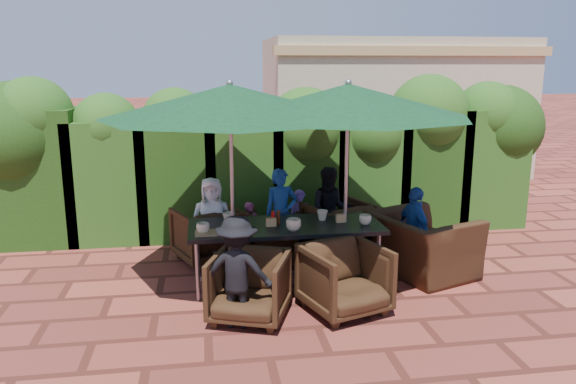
{
  "coord_description": "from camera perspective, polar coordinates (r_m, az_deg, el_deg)",
  "views": [
    {
      "loc": [
        -1.1,
        -6.29,
        2.64
      ],
      "look_at": [
        -0.08,
        0.4,
        1.08
      ],
      "focal_mm": 35.0,
      "sensor_mm": 36.0,
      "label": 1
    }
  ],
  "objects": [
    {
      "name": "ground",
      "position": [
        6.91,
        1.14,
        -9.49
      ],
      "size": [
        80.0,
        80.0,
        0.0
      ],
      "primitive_type": "plane",
      "color": "brown",
      "rests_on": "ground"
    },
    {
      "name": "dining_table",
      "position": [
        6.76,
        -0.24,
        -3.94
      ],
      "size": [
        2.31,
        0.9,
        0.75
      ],
      "color": "black",
      "rests_on": "ground"
    },
    {
      "name": "umbrella_left",
      "position": [
        6.45,
        -5.9,
        9.12
      ],
      "size": [
        2.99,
        2.99,
        2.46
      ],
      "color": "gray",
      "rests_on": "ground"
    },
    {
      "name": "umbrella_right",
      "position": [
        6.63,
        6.11,
        9.22
      ],
      "size": [
        2.94,
        2.94,
        2.46
      ],
      "color": "gray",
      "rests_on": "ground"
    },
    {
      "name": "chair_far_left",
      "position": [
        7.71,
        -8.19,
        -4.0
      ],
      "size": [
        1.02,
        1.0,
        0.82
      ],
      "primitive_type": "imported",
      "rotation": [
        0.0,
        0.0,
        3.55
      ],
      "color": "black",
      "rests_on": "ground"
    },
    {
      "name": "chair_far_mid",
      "position": [
        7.85,
        -1.4,
        -3.95
      ],
      "size": [
        0.8,
        0.76,
        0.71
      ],
      "primitive_type": "imported",
      "rotation": [
        0.0,
        0.0,
        2.96
      ],
      "color": "black",
      "rests_on": "ground"
    },
    {
      "name": "chair_far_right",
      "position": [
        7.78,
        5.25,
        -3.6
      ],
      "size": [
        1.06,
        1.03,
        0.86
      ],
      "primitive_type": "imported",
      "rotation": [
        0.0,
        0.0,
        3.5
      ],
      "color": "black",
      "rests_on": "ground"
    },
    {
      "name": "chair_near_left",
      "position": [
        5.95,
        -3.96,
        -9.27
      ],
      "size": [
        0.96,
        0.93,
        0.78
      ],
      "primitive_type": "imported",
      "rotation": [
        0.0,
        0.0,
        -0.35
      ],
      "color": "black",
      "rests_on": "ground"
    },
    {
      "name": "chair_near_right",
      "position": [
        6.12,
        5.82,
        -8.46
      ],
      "size": [
        1.0,
        0.97,
        0.82
      ],
      "primitive_type": "imported",
      "rotation": [
        0.0,
        0.0,
        0.33
      ],
      "color": "black",
      "rests_on": "ground"
    },
    {
      "name": "chair_end_right",
      "position": [
        7.31,
        13.54,
        -4.27
      ],
      "size": [
        1.14,
        1.38,
        1.04
      ],
      "primitive_type": "imported",
      "rotation": [
        0.0,
        0.0,
        1.93
      ],
      "color": "black",
      "rests_on": "ground"
    },
    {
      "name": "adult_far_left",
      "position": [
        7.56,
        -7.73,
        -2.91
      ],
      "size": [
        0.58,
        0.35,
        1.17
      ],
      "primitive_type": "imported",
      "rotation": [
        0.0,
        0.0,
        0.01
      ],
      "color": "white",
      "rests_on": "ground"
    },
    {
      "name": "adult_far_mid",
      "position": [
        7.7,
        -0.71,
        -2.23
      ],
      "size": [
        0.48,
        0.4,
        1.25
      ],
      "primitive_type": "imported",
      "rotation": [
        0.0,
        0.0,
        0.08
      ],
      "color": "#1C4798",
      "rests_on": "ground"
    },
    {
      "name": "adult_far_right",
      "position": [
        7.87,
        4.35,
        -1.94
      ],
      "size": [
        0.64,
        0.44,
        1.24
      ],
      "primitive_type": "imported",
      "rotation": [
        0.0,
        0.0,
        -0.13
      ],
      "color": "black",
      "rests_on": "ground"
    },
    {
      "name": "adult_near_left",
      "position": [
        5.75,
        -5.16,
        -8.07
      ],
      "size": [
        0.81,
        0.54,
        1.16
      ],
      "primitive_type": "imported",
      "rotation": [
        0.0,
        0.0,
        2.85
      ],
      "color": "black",
      "rests_on": "ground"
    },
    {
      "name": "adult_end_right",
      "position": [
        7.29,
        12.7,
        -3.88
      ],
      "size": [
        0.46,
        0.72,
        1.13
      ],
      "primitive_type": "imported",
      "rotation": [
        0.0,
        0.0,
        1.77
      ],
      "color": "#1C4798",
      "rests_on": "ground"
    },
    {
      "name": "child_left",
      "position": [
        7.86,
        -3.84,
        -3.76
      ],
      "size": [
        0.31,
        0.28,
        0.76
      ],
      "primitive_type": "imported",
      "rotation": [
        0.0,
        0.0,
        0.21
      ],
      "color": "#C34484",
      "rests_on": "ground"
    },
    {
      "name": "child_right",
      "position": [
        7.91,
        1.22,
        -3.05
      ],
      "size": [
        0.37,
        0.32,
        0.92
      ],
      "primitive_type": "imported",
      "rotation": [
        0.0,
        0.0,
        -0.15
      ],
      "color": "#8051B0",
      "rests_on": "ground"
    },
    {
      "name": "pedestrian_a",
      "position": [
        11.06,
        7.27,
        3.69
      ],
      "size": [
        1.7,
        0.79,
        1.76
      ],
      "primitive_type": "imported",
      "rotation": [
        0.0,
        0.0,
        3.02
      ],
      "color": "#318D26",
      "rests_on": "ground"
    },
    {
      "name": "pedestrian_b",
      "position": [
        11.33,
        8.76,
        4.05
      ],
      "size": [
        0.92,
        0.61,
        1.83
      ],
      "primitive_type": "imported",
      "rotation": [
        0.0,
        0.0,
        3.23
      ],
      "color": "#C34484",
      "rests_on": "ground"
    },
    {
      "name": "pedestrian_c",
      "position": [
        11.65,
        15.33,
        3.63
      ],
      "size": [
        1.15,
        1.08,
        1.69
      ],
      "primitive_type": "imported",
      "rotation": [
        0.0,
        0.0,
        2.44
      ],
      "color": "gray",
      "rests_on": "ground"
    },
    {
      "name": "cup_a",
      "position": [
        6.46,
        -8.63,
        -3.65
      ],
      "size": [
        0.15,
        0.15,
        0.12
      ],
      "primitive_type": "imported",
      "color": "beige",
      "rests_on": "dining_table"
    },
    {
      "name": "cup_b",
      "position": [
        6.78,
        -6.02,
        -2.67
      ],
      "size": [
        0.15,
        0.15,
        0.14
      ],
      "primitive_type": "imported",
      "color": "beige",
      "rests_on": "dining_table"
    },
    {
      "name": "cup_c",
      "position": [
        6.48,
        0.56,
        -3.34
      ],
      "size": [
        0.18,
        0.18,
        0.14
      ],
      "primitive_type": "imported",
      "color": "beige",
      "rests_on": "dining_table"
    },
    {
      "name": "cup_d",
      "position": [
        6.92,
        3.5,
        -2.37
      ],
      "size": [
        0.14,
        0.14,
        0.13
      ],
      "primitive_type": "imported",
      "color": "beige",
      "rests_on": "dining_table"
    },
    {
      "name": "cup_e",
      "position": [
        6.79,
        7.85,
        -2.8
      ],
      "size": [
        0.15,
        0.15,
        0.12
      ],
      "primitive_type": "imported",
      "color": "beige",
      "rests_on": "dining_table"
    },
    {
      "name": "ketchup_bottle",
      "position": [
        6.69,
        -1.53,
        -2.68
      ],
      "size": [
        0.04,
        0.04,
        0.17
      ],
      "primitive_type": "cylinder",
      "color": "#B20C0A",
      "rests_on": "dining_table"
    },
    {
      "name": "sauce_bottle",
      "position": [
        6.73,
        -0.99,
        -2.6
      ],
      "size": [
        0.04,
        0.04,
        0.17
      ],
      "primitive_type": "cylinder",
      "color": "#4C230C",
      "rests_on": "dining_table"
    },
    {
      "name": "serving_tray",
      "position": [
        6.45,
        -7.86,
        -4.13
      ],
      "size": [
        0.35,
        0.25,
        0.02
      ],
      "primitive_type": "cube",
      "color": "#9B754B",
      "rests_on": "dining_table"
    },
    {
      "name": "number_block_left",
      "position": [
        6.66,
        -1.73,
        -3.08
      ],
      "size": [
        0.12,
        0.06,
        0.1
      ],
      "primitive_type": "cube",
      "color": "tan",
      "rests_on": "dining_table"
    },
    {
      "name": "number_block_right",
      "position": [
        6.85,
        5.39,
        -2.66
      ],
      "size": [
        0.12,
        0.06,
        0.1
      ],
      "primitive_type": "cube",
      "color": "tan",
      "rests_on": "dining_table"
    },
    {
      "name": "hedge_wall",
      "position": [
        8.78,
        -1.65,
        4.41
      ],
      "size": [
        9.1,
        1.6,
        2.48
      ],
      "color": "black",
      "rests_on": "ground"
    },
    {
      "name": "building",
      "position": [
        14.1,
        10.48,
        8.53
      ],
      "size": [
        6.2,
        3.08,
        3.2
      ],
      "color": "beige",
      "rests_on": "ground"
    }
  ]
}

